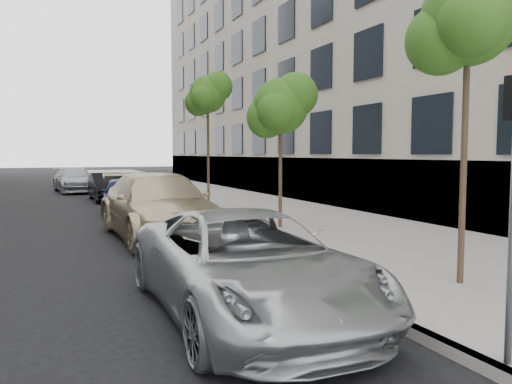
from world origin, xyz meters
TOP-DOWN VIEW (x-y plane):
  - ground at (0.00, 0.00)m, footprint 160.00×160.00m
  - sidewalk at (4.30, 24.00)m, footprint 6.40×72.00m
  - curb at (1.18, 24.00)m, footprint 0.15×72.00m
  - tree_near at (3.23, 1.50)m, footprint 1.77×1.57m
  - tree_mid at (3.23, 8.00)m, footprint 1.83×1.63m
  - tree_far at (3.23, 14.50)m, footprint 1.78×1.58m
  - minivan at (-0.34, 1.76)m, footprint 2.38×5.06m
  - suv at (-0.10, 8.28)m, footprint 2.54×5.81m
  - sedan_blue at (-0.10, 14.43)m, footprint 2.07×4.03m
  - sedan_black at (-0.10, 19.37)m, footprint 1.48×3.95m
  - sedan_rear at (-1.18, 25.48)m, footprint 2.38×4.96m

SIDE VIEW (x-z plane):
  - ground at x=0.00m, z-range 0.00..0.00m
  - sidewalk at x=4.30m, z-range 0.00..0.14m
  - curb at x=1.18m, z-range 0.00..0.14m
  - sedan_black at x=-0.10m, z-range 0.00..1.29m
  - sedan_blue at x=-0.10m, z-range 0.00..1.31m
  - sedan_rear at x=-1.18m, z-range 0.00..1.39m
  - minivan at x=-0.34m, z-range 0.00..1.40m
  - suv at x=-0.10m, z-range 0.00..1.66m
  - tree_mid at x=3.23m, z-range 1.36..5.59m
  - tree_near at x=3.23m, z-range 1.75..6.71m
  - tree_far at x=3.23m, z-range 1.87..7.10m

